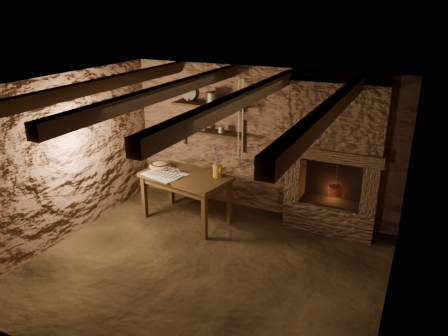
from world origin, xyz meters
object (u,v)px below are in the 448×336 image
at_px(iron_stockpot, 213,99).
at_px(red_pot, 335,190).
at_px(wooden_bowl, 160,166).
at_px(work_table, 186,196).
at_px(stoneware_jug, 217,164).

bearing_deg(iron_stockpot, red_pot, -3.30).
bearing_deg(iron_stockpot, wooden_bowl, -135.71).
relative_size(iron_stockpot, red_pot, 0.45).
distance_m(work_table, wooden_bowl, 0.67).
relative_size(wooden_bowl, red_pot, 0.64).
bearing_deg(work_table, red_pot, 25.50).
distance_m(wooden_bowl, red_pot, 2.80).
xyz_separation_m(wooden_bowl, iron_stockpot, (0.66, 0.64, 1.04)).
xyz_separation_m(work_table, stoneware_jug, (0.48, 0.15, 0.56)).
bearing_deg(red_pot, iron_stockpot, 176.70).
height_order(work_table, stoneware_jug, stoneware_jug).
relative_size(work_table, iron_stockpot, 6.14).
xyz_separation_m(work_table, red_pot, (2.21, 0.61, 0.28)).
xyz_separation_m(iron_stockpot, red_pot, (2.08, -0.12, -1.16)).
relative_size(work_table, stoneware_jug, 3.12).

